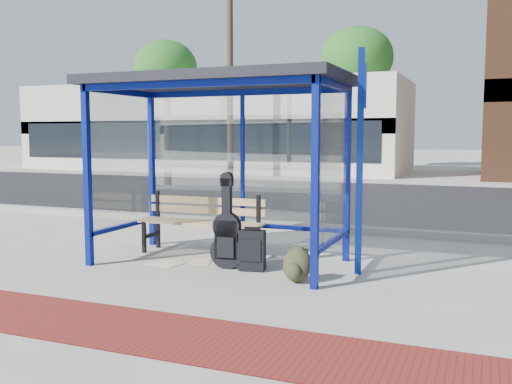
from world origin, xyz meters
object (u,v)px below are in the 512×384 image
at_px(guitar_bag, 227,236).
at_px(backpack, 297,266).
at_px(bench, 202,220).
at_px(suitcase, 252,250).

distance_m(guitar_bag, backpack, 1.09).
relative_size(bench, suitcase, 3.30).
height_order(bench, guitar_bag, guitar_bag).
bearing_deg(backpack, suitcase, 158.73).
bearing_deg(bench, suitcase, -34.48).
distance_m(guitar_bag, suitcase, 0.38).
bearing_deg(guitar_bag, bench, 128.96).
bearing_deg(bench, guitar_bag, -45.67).
height_order(bench, suitcase, bench).
xyz_separation_m(guitar_bag, suitcase, (0.34, 0.01, -0.17)).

